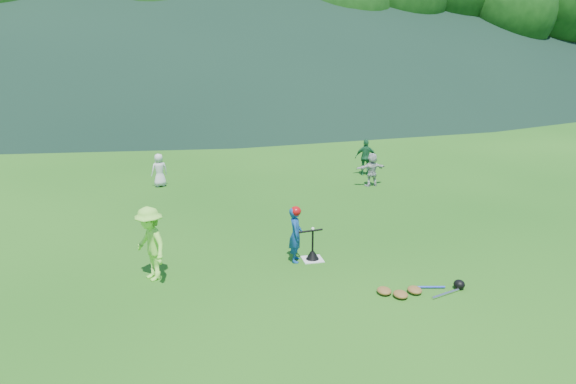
% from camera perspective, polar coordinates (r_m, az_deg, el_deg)
% --- Properties ---
extents(ground, '(120.00, 120.00, 0.00)m').
position_cam_1_polar(ground, '(12.77, 2.50, -6.88)').
color(ground, '#174F12').
rests_on(ground, ground).
extents(home_plate, '(0.45, 0.45, 0.02)m').
position_cam_1_polar(home_plate, '(12.77, 2.50, -6.84)').
color(home_plate, silver).
rests_on(home_plate, ground).
extents(baseball, '(0.08, 0.08, 0.08)m').
position_cam_1_polar(baseball, '(12.50, 2.54, -3.76)').
color(baseball, white).
rests_on(baseball, batting_tee).
extents(batter_child, '(0.41, 0.52, 1.25)m').
position_cam_1_polar(batter_child, '(12.46, 0.78, -4.35)').
color(batter_child, navy).
rests_on(batter_child, ground).
extents(adult_coach, '(0.97, 1.16, 1.56)m').
position_cam_1_polar(adult_coach, '(11.86, -13.82, -5.12)').
color(adult_coach, '#91F347').
rests_on(adult_coach, ground).
extents(fielder_a, '(0.62, 0.50, 1.11)m').
position_cam_1_polar(fielder_a, '(19.11, -12.94, 2.18)').
color(fielder_a, silver).
rests_on(fielder_a, ground).
extents(fielder_c, '(0.82, 0.52, 1.30)m').
position_cam_1_polar(fielder_c, '(20.31, 7.92, 3.51)').
color(fielder_c, '#1C5F34').
rests_on(fielder_c, ground).
extents(fielder_d, '(1.08, 0.45, 1.13)m').
position_cam_1_polar(fielder_d, '(18.88, 8.51, 2.28)').
color(fielder_d, '#B9B9B9').
rests_on(fielder_d, ground).
extents(batting_tee, '(0.30, 0.30, 0.68)m').
position_cam_1_polar(batting_tee, '(12.72, 2.50, -6.34)').
color(batting_tee, black).
rests_on(batting_tee, home_plate).
extents(batter_gear, '(0.73, 0.26, 0.61)m').
position_cam_1_polar(batter_gear, '(12.30, 0.90, -2.12)').
color(batter_gear, '#AE0B0D').
rests_on(batter_gear, ground).
extents(equipment_pile, '(1.80, 0.63, 0.19)m').
position_cam_1_polar(equipment_pile, '(11.45, 12.78, -9.70)').
color(equipment_pile, olive).
rests_on(equipment_pile, ground).
extents(outfield_fence, '(70.07, 0.08, 1.33)m').
position_cam_1_polar(outfield_fence, '(39.71, -8.27, 9.53)').
color(outfield_fence, gray).
rests_on(outfield_fence, ground).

